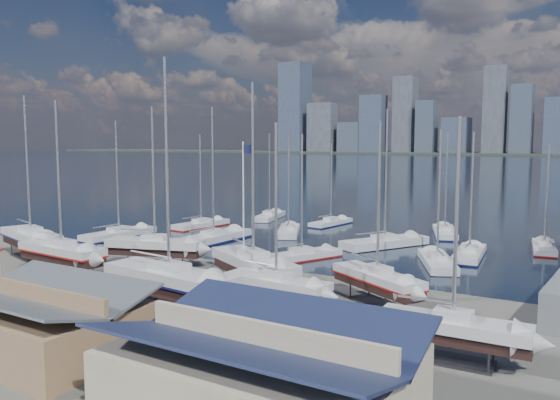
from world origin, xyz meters
The scene contains 29 objects.
ground centered at (0.00, -10.00, 0.00)m, with size 1400.00×1400.00×0.00m, color #605E59.
water centered at (0.00, 300.00, -0.15)m, with size 1400.00×600.00×0.40m, color #1B2A3E.
shed_grey centered at (0.00, -26.00, 2.15)m, with size 12.60×8.40×4.17m.
shed_blue centered at (16.00, -26.00, 2.42)m, with size 13.65×9.45×4.71m.
sailboat_cradle_0 centered at (-25.01, -9.28, 2.16)m, with size 11.42×6.03×17.65m.
sailboat_cradle_1 centered at (-15.71, -12.42, 2.10)m, with size 10.42×3.48×16.55m.
sailboat_cradle_2 centered at (-10.25, -5.42, 2.09)m, with size 10.30×5.68×16.18m.
sailboat_cradle_3 centered at (0.88, -15.54, 2.22)m, with size 12.04×4.44×18.80m.
sailboat_cradle_4 centered at (3.32, -7.70, 2.16)m, with size 10.97×7.90×17.59m.
sailboat_cradle_5 centered at (8.13, -11.86, 1.97)m, with size 8.73×2.94×14.05m.
sailboat_cradle_6 centered at (14.00, -6.32, 1.98)m, with size 8.78×6.46×14.24m.
sailboat_cradle_7 centered at (21.80, -14.81, 1.98)m, with size 8.58×2.63×14.05m.
sailboat_moored_0 centered at (-26.18, 4.42, 0.31)m, with size 3.47×10.94×16.19m.
sailboat_moored_1 centered at (-22.43, 16.96, 0.31)m, with size 3.80×9.92×14.47m.
sailboat_moored_2 centered at (-18.39, 29.68, 0.32)m, with size 5.02×10.11×14.71m.
sailboat_moored_3 centered at (-13.38, 8.28, 0.31)m, with size 3.76×12.03×17.82m.
sailboat_moored_4 centered at (-8.12, 18.20, 0.32)m, with size 6.55×9.66×14.29m.
sailboat_moored_5 centered at (-6.76, 28.76, 0.31)m, with size 3.64×9.05×13.14m.
sailboat_moored_6 centered at (1.18, 4.87, 0.31)m, with size 6.35×9.67×14.11m.
sailboat_moored_7 centered at (6.38, 16.32, 0.32)m, with size 8.45×11.58×17.35m.
sailboat_moored_8 centered at (10.54, 28.28, 0.31)m, with size 5.72×10.30×14.84m.
sailboat_moored_9 centered at (14.52, 9.37, 0.32)m, with size 6.39×9.91×14.57m.
sailboat_moored_10 centered at (16.53, 15.10, 0.31)m, with size 3.55×9.83×14.39m.
sailboat_moored_11 centered at (23.18, 23.57, 0.31)m, with size 3.52×8.93×12.98m.
car_a centered at (-11.84, -18.55, 0.74)m, with size 1.74×4.34×1.48m, color gray.
car_b centered at (-7.43, -20.13, 0.80)m, with size 1.69×4.86×1.60m, color gray.
car_c centered at (2.99, -20.89, 0.69)m, with size 2.28×4.95×1.38m, color gray.
car_d centered at (8.99, -19.62, 0.76)m, with size 2.12×5.22×1.51m, color gray.
flagpole centered at (2.25, -7.46, 7.35)m, with size 1.12×0.12×12.68m.
Camera 1 is at (28.85, -45.95, 12.58)m, focal length 35.00 mm.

